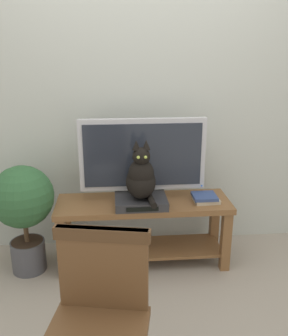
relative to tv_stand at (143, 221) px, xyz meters
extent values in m
plane|color=gray|center=(0.03, -0.63, -0.36)|extent=(12.00, 12.00, 0.00)
cube|color=#B7BCB2|center=(0.03, 0.42, 1.04)|extent=(7.00, 0.12, 2.80)
cube|color=brown|center=(0.00, 0.00, 0.14)|extent=(1.34, 0.43, 0.04)
cube|color=brown|center=(-0.62, -0.16, -0.12)|extent=(0.07, 0.07, 0.48)
cube|color=brown|center=(0.62, -0.16, -0.12)|extent=(0.07, 0.07, 0.48)
cube|color=brown|center=(-0.62, 0.16, -0.12)|extent=(0.07, 0.07, 0.48)
cube|color=brown|center=(0.62, 0.16, -0.12)|extent=(0.07, 0.07, 0.48)
cube|color=brown|center=(0.00, 0.00, -0.24)|extent=(1.24, 0.35, 0.02)
cube|color=#B7B7BC|center=(0.00, 0.07, 0.18)|extent=(0.36, 0.20, 0.03)
cube|color=#B7B7BC|center=(0.00, 0.07, 0.22)|extent=(0.06, 0.04, 0.05)
cube|color=#B7B7BC|center=(0.00, 0.07, 0.52)|extent=(0.96, 0.05, 0.55)
cube|color=#232833|center=(0.00, 0.04, 0.52)|extent=(0.89, 0.01, 0.48)
sphere|color=#2672F2|center=(0.46, 0.04, 0.27)|extent=(0.01, 0.01, 0.01)
cube|color=#2D2D30|center=(-0.03, -0.07, 0.20)|extent=(0.39, 0.29, 0.06)
cube|color=black|center=(-0.03, -0.22, 0.20)|extent=(0.23, 0.01, 0.03)
ellipsoid|color=black|center=(-0.03, -0.07, 0.35)|extent=(0.22, 0.29, 0.24)
ellipsoid|color=black|center=(-0.03, -0.11, 0.43)|extent=(0.19, 0.19, 0.22)
sphere|color=black|center=(-0.03, -0.12, 0.57)|extent=(0.13, 0.13, 0.13)
cone|color=black|center=(-0.06, -0.12, 0.65)|extent=(0.06, 0.06, 0.07)
cone|color=black|center=(0.01, -0.12, 0.65)|extent=(0.06, 0.06, 0.07)
sphere|color=#B2C64C|center=(-0.05, -0.18, 0.58)|extent=(0.02, 0.02, 0.02)
sphere|color=#B2C64C|center=(0.00, -0.18, 0.58)|extent=(0.02, 0.02, 0.02)
cylinder|color=black|center=(0.04, -0.17, 0.25)|extent=(0.06, 0.24, 0.04)
cube|color=brown|center=(-0.29, -1.16, 0.34)|extent=(0.41, 0.12, 0.41)
cube|color=#4D331C|center=(-0.29, -1.16, 0.52)|extent=(0.44, 0.13, 0.06)
cube|color=beige|center=(0.48, -0.05, 0.18)|extent=(0.20, 0.15, 0.03)
cube|color=#33477A|center=(0.47, -0.04, 0.21)|extent=(0.18, 0.18, 0.02)
cylinder|color=#47474C|center=(-0.90, -0.04, -0.24)|extent=(0.26, 0.26, 0.25)
cylinder|color=#332319|center=(-0.90, -0.04, -0.12)|extent=(0.24, 0.24, 0.02)
cylinder|color=#4C3823|center=(-0.90, -0.04, -0.02)|extent=(0.04, 0.04, 0.18)
sphere|color=#2D5B33|center=(-0.90, -0.04, 0.25)|extent=(0.46, 0.46, 0.46)
camera|label=1|loc=(-0.23, -2.65, 1.32)|focal=40.13mm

